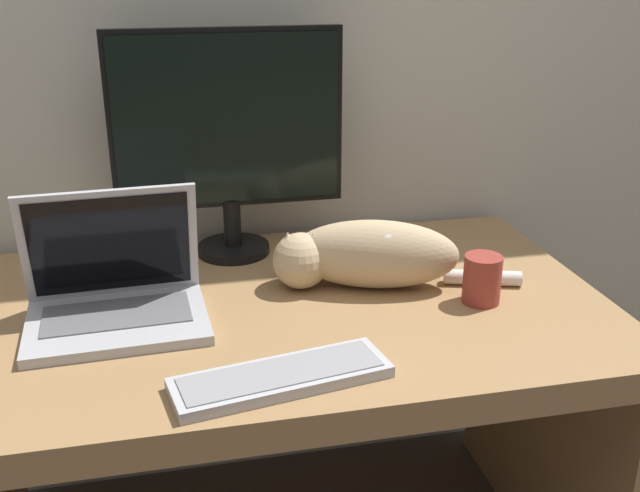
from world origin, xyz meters
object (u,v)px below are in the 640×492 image
monitor (228,135)px  laptop (115,297)px  external_keyboard (281,377)px  cat (364,254)px  coffee_mug (482,279)px

monitor → laptop: 0.46m
laptop → external_keyboard: size_ratio=0.92×
laptop → cat: bearing=3.2°
coffee_mug → laptop: bearing=174.2°
monitor → external_keyboard: (0.01, -0.59, -0.27)m
external_keyboard → cat: cat is taller
monitor → external_keyboard: size_ratio=1.38×
monitor → external_keyboard: monitor is taller
external_keyboard → monitor: bearing=81.3°
external_keyboard → cat: 0.42m
laptop → coffee_mug: size_ratio=3.47×
monitor → laptop: size_ratio=1.50×
monitor → coffee_mug: monitor is taller
laptop → external_keyboard: (0.27, -0.29, -0.04)m
external_keyboard → coffee_mug: coffee_mug is taller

